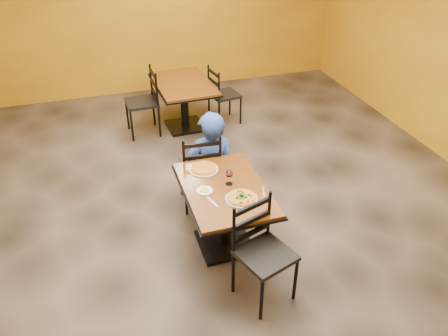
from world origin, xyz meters
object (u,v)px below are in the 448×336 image
object	(u,v)px
table_second	(184,94)
wine_glass	(229,177)
table_main	(225,203)
chair_second_right	(225,95)
chair_main_near	(265,256)
chair_main_far	(200,168)
chair_second_left	(142,103)
plate_main	(241,199)
pizza_far	(204,168)
diner	(211,158)
side_plate	(205,191)
pizza_main	(241,197)
plate_far	(204,169)

from	to	relation	value
table_second	wine_glass	distance (m)	2.80
table_main	chair_second_right	xyz separation A→B (m)	(0.90, 2.83, -0.09)
chair_main_near	chair_main_far	size ratio (longest dim) A/B	1.01
chair_main_far	chair_second_left	size ratio (longest dim) A/B	0.98
chair_second_left	chair_main_near	bearing A→B (deg)	6.91
chair_main_near	wine_glass	xyz separation A→B (m)	(-0.07, 0.83, 0.34)
plate_main	wine_glass	size ratio (longest dim) A/B	1.72
table_second	pizza_far	bearing A→B (deg)	-98.28
diner	table_main	bearing A→B (deg)	87.67
table_second	diner	bearing A→B (deg)	-94.33
chair_main_far	side_plate	size ratio (longest dim) A/B	6.20
plate_main	diner	bearing A→B (deg)	90.18
table_main	diner	xyz separation A→B (m)	(0.09, 0.83, 0.04)
table_second	pizza_main	size ratio (longest dim) A/B	4.48
chair_second_right	plate_main	size ratio (longest dim) A/B	2.99
table_second	chair_main_near	distance (m)	3.61
side_plate	chair_main_far	bearing A→B (deg)	78.71
table_main	table_second	size ratio (longest dim) A/B	0.97
table_main	pizza_main	bearing A→B (deg)	-68.09
plate_main	pizza_main	size ratio (longest dim) A/B	1.09
plate_far	wine_glass	distance (m)	0.39
chair_main_near	diner	bearing A→B (deg)	72.64
chair_main_near	plate_far	world-z (taller)	chair_main_near
diner	plate_far	world-z (taller)	diner
diner	wine_glass	distance (m)	0.82
chair_second_left	side_plate	size ratio (longest dim) A/B	6.34
table_second	chair_main_far	bearing A→B (deg)	-98.13
plate_far	side_plate	size ratio (longest dim) A/B	1.94
chair_main_far	diner	size ratio (longest dim) A/B	0.83
chair_main_far	side_plate	xyz separation A→B (m)	(-0.16, -0.82, 0.26)
chair_main_near	chair_second_right	size ratio (longest dim) A/B	1.08
chair_main_near	pizza_main	size ratio (longest dim) A/B	3.52
table_main	pizza_main	distance (m)	0.33
plate_far	chair_second_right	bearing A→B (deg)	67.52
chair_second_right	table_second	bearing A→B (deg)	81.13
chair_second_right	wine_glass	xyz separation A→B (m)	(-0.84, -2.78, 0.38)
pizza_main	wine_glass	size ratio (longest dim) A/B	1.58
plate_main	plate_far	world-z (taller)	same
chair_main_near	diner	xyz separation A→B (m)	(-0.04, 1.61, 0.10)
diner	side_plate	size ratio (longest dim) A/B	7.44
table_main	chair_main_far	distance (m)	0.82
table_second	plate_far	world-z (taller)	plate_far
chair_second_right	side_plate	world-z (taller)	chair_second_right
table_second	diner	distance (m)	2.00
chair_main_far	side_plate	distance (m)	0.87
table_second	diner	world-z (taller)	diner
chair_second_left	pizza_main	bearing A→B (deg)	7.71
plate_far	pizza_far	size ratio (longest dim) A/B	1.11
chair_second_right	diner	size ratio (longest dim) A/B	0.78
chair_main_far	plate_main	bearing A→B (deg)	102.94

